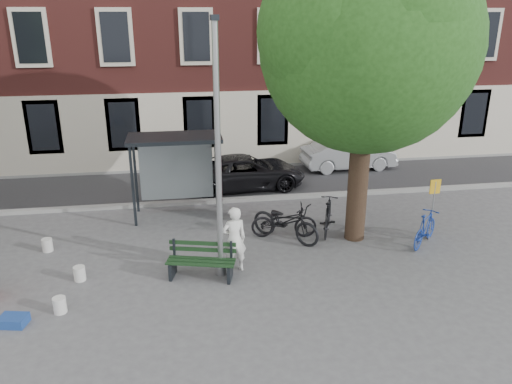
{
  "coord_description": "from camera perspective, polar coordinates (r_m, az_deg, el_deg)",
  "views": [
    {
      "loc": [
        -0.88,
        -11.05,
        6.12
      ],
      "look_at": [
        1.2,
        1.98,
        1.4
      ],
      "focal_mm": 35.0,
      "sensor_mm": 36.0,
      "label": 1
    }
  ],
  "objects": [
    {
      "name": "bucket_c",
      "position": [
        14.81,
        -22.74,
        -5.6
      ],
      "size": [
        0.28,
        0.28,
        0.36
      ],
      "primitive_type": "cylinder",
      "rotation": [
        0.0,
        0.0,
        -0.0
      ],
      "color": "silver",
      "rests_on": "ground"
    },
    {
      "name": "bus_shelter",
      "position": [
        15.73,
        -7.75,
        4.01
      ],
      "size": [
        2.85,
        1.45,
        2.62
      ],
      "color": "#1E2328",
      "rests_on": "ground"
    },
    {
      "name": "car_dark",
      "position": [
        18.45,
        -1.21,
        2.32
      ],
      "size": [
        4.59,
        2.46,
        1.23
      ],
      "primitive_type": "imported",
      "rotation": [
        0.0,
        0.0,
        1.67
      ],
      "color": "black",
      "rests_on": "ground"
    },
    {
      "name": "bucket_b",
      "position": [
        12.98,
        -19.51,
        -8.77
      ],
      "size": [
        0.3,
        0.3,
        0.36
      ],
      "primitive_type": "cylinder",
      "rotation": [
        0.0,
        0.0,
        0.07
      ],
      "color": "silver",
      "rests_on": "ground"
    },
    {
      "name": "curb_near",
      "position": [
        17.18,
        -5.53,
        -1.07
      ],
      "size": [
        40.0,
        0.25,
        0.12
      ],
      "primitive_type": "cube",
      "color": "gray",
      "rests_on": "ground"
    },
    {
      "name": "car_silver",
      "position": [
        21.11,
        10.55,
        4.3
      ],
      "size": [
        3.96,
        1.59,
        1.28
      ],
      "primitive_type": "imported",
      "rotation": [
        0.0,
        0.0,
        1.63
      ],
      "color": "#9A9DA1",
      "rests_on": "ground"
    },
    {
      "name": "curb_far",
      "position": [
        20.96,
        -6.26,
        2.76
      ],
      "size": [
        40.0,
        0.25,
        0.12
      ],
      "primitive_type": "cube",
      "color": "gray",
      "rests_on": "ground"
    },
    {
      "name": "bike_c",
      "position": [
        14.18,
        3.41,
        -3.42
      ],
      "size": [
        2.07,
        2.02,
        1.13
      ],
      "primitive_type": "imported",
      "rotation": [
        0.0,
        0.0,
        0.81
      ],
      "color": "black",
      "rests_on": "ground"
    },
    {
      "name": "painter",
      "position": [
        12.4,
        -2.52,
        -5.44
      ],
      "size": [
        0.69,
        0.52,
        1.71
      ],
      "primitive_type": "imported",
      "rotation": [
        0.0,
        0.0,
        3.34
      ],
      "color": "white",
      "rests_on": "ground"
    },
    {
      "name": "ground",
      "position": [
        12.66,
        -4.0,
        -9.26
      ],
      "size": [
        90.0,
        90.0,
        0.0
      ],
      "primitive_type": "plane",
      "color": "#4C4C4F",
      "rests_on": "ground"
    },
    {
      "name": "bike_d",
      "position": [
        14.82,
        8.22,
        -2.7
      ],
      "size": [
        1.11,
        1.81,
        1.05
      ],
      "primitive_type": "imported",
      "rotation": [
        0.0,
        0.0,
        2.76
      ],
      "color": "black",
      "rests_on": "ground"
    },
    {
      "name": "bike_b",
      "position": [
        14.7,
        18.78,
        -3.96
      ],
      "size": [
        1.48,
        1.45,
        0.97
      ],
      "primitive_type": "imported",
      "rotation": [
        0.0,
        0.0,
        2.34
      ],
      "color": "navy",
      "rests_on": "ground"
    },
    {
      "name": "bucket_a",
      "position": [
        11.85,
        -21.52,
        -11.93
      ],
      "size": [
        0.33,
        0.33,
        0.36
      ],
      "primitive_type": "cylinder",
      "rotation": [
        0.0,
        0.0,
        0.19
      ],
      "color": "silver",
      "rests_on": "ground"
    },
    {
      "name": "bike_a",
      "position": [
        14.41,
        3.21,
        -3.33
      ],
      "size": [
        1.96,
        0.92,
        0.99
      ],
      "primitive_type": "imported",
      "rotation": [
        0.0,
        0.0,
        1.42
      ],
      "color": "black",
      "rests_on": "ground"
    },
    {
      "name": "blue_crate",
      "position": [
        11.85,
        -26.0,
        -13.07
      ],
      "size": [
        0.62,
        0.51,
        0.2
      ],
      "primitive_type": "cube",
      "rotation": [
        0.0,
        0.0,
        -0.22
      ],
      "color": "navy",
      "rests_on": "ground"
    },
    {
      "name": "notice_sign",
      "position": [
        14.78,
        19.66,
        -0.56
      ],
      "size": [
        0.31,
        0.04,
        1.81
      ],
      "rotation": [
        0.0,
        0.0,
        0.03
      ],
      "color": "#9EA0A3",
      "rests_on": "ground"
    },
    {
      "name": "tree_right",
      "position": [
        13.37,
        12.99,
        17.05
      ],
      "size": [
        5.76,
        5.6,
        8.2
      ],
      "color": "black",
      "rests_on": "ground"
    },
    {
      "name": "bench",
      "position": [
        12.37,
        -6.26,
        -8.0
      ],
      "size": [
        1.74,
        0.94,
        0.86
      ],
      "rotation": [
        0.0,
        0.0,
        -0.26
      ],
      "color": "#1E2328",
      "rests_on": "ground"
    },
    {
      "name": "road",
      "position": [
        19.08,
        -5.93,
        0.88
      ],
      "size": [
        40.0,
        4.0,
        0.01
      ],
      "primitive_type": "cube",
      "color": "#28282B",
      "rests_on": "ground"
    },
    {
      "name": "lamppost",
      "position": [
        11.58,
        -4.32,
        2.89
      ],
      "size": [
        0.28,
        0.35,
        6.11
      ],
      "color": "#9EA0A3",
      "rests_on": "ground"
    }
  ]
}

